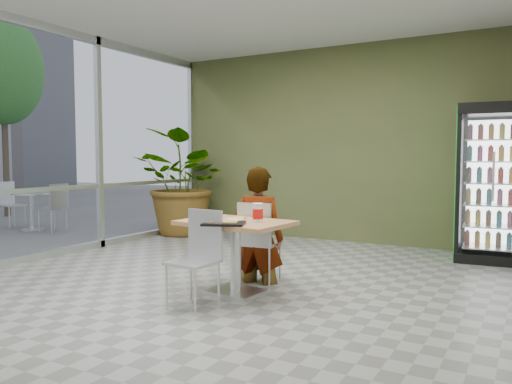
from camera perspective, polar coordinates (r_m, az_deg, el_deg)
ground at (r=5.37m, az=-3.89°, el=-10.99°), size 7.00×7.00×0.00m
room_envelope at (r=5.19m, az=-3.98°, el=6.33°), size 6.00×7.00×3.20m
storefront_frame at (r=7.28m, az=-24.23°, el=5.32°), size 0.10×7.00×3.20m
dining_table at (r=5.05m, az=-2.35°, el=-5.69°), size 1.13×0.84×0.75m
chair_far at (r=5.52m, az=0.17°, el=-5.01°), size 0.44×0.44×0.90m
chair_near at (r=4.70m, az=-6.53°, el=-6.60°), size 0.42×0.43×0.90m
seated_woman at (r=5.56m, az=0.29°, el=-5.25°), size 0.62×0.44×1.59m
pizza_plate at (r=5.10m, az=-2.20°, el=-3.01°), size 0.30×0.23×0.03m
soda_cup at (r=4.90m, az=0.21°, el=-2.42°), size 0.11×0.11×0.19m
napkin_stack at (r=4.98m, az=-5.63°, el=-3.25°), size 0.22×0.22×0.02m
cafeteria_tray at (r=4.73m, az=-3.71°, el=-3.62°), size 0.47×0.41×0.02m
beverage_fridge at (r=7.31m, az=25.64°, el=0.90°), size 1.00×0.80×2.08m
potted_plant at (r=8.98m, az=-8.05°, el=1.09°), size 2.01×1.85×1.88m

